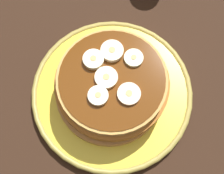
% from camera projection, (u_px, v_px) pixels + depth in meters
% --- Properties ---
extents(ground_plane, '(1.40, 1.40, 0.03)m').
position_uv_depth(ground_plane, '(112.00, 97.00, 0.55)').
color(ground_plane, black).
extents(plate, '(0.28, 0.28, 0.02)m').
position_uv_depth(plate, '(112.00, 93.00, 0.53)').
color(plate, yellow).
rests_on(plate, ground_plane).
extents(pancake_stack, '(0.19, 0.19, 0.06)m').
position_uv_depth(pancake_stack, '(112.00, 86.00, 0.49)').
color(pancake_stack, '#BD8248').
rests_on(pancake_stack, plate).
extents(banana_slice_0, '(0.04, 0.04, 0.01)m').
position_uv_depth(banana_slice_0, '(106.00, 78.00, 0.46)').
color(banana_slice_0, '#FDE5BB').
rests_on(banana_slice_0, pancake_stack).
extents(banana_slice_1, '(0.04, 0.04, 0.01)m').
position_uv_depth(banana_slice_1, '(112.00, 51.00, 0.47)').
color(banana_slice_1, '#FCEABC').
rests_on(banana_slice_1, pancake_stack).
extents(banana_slice_2, '(0.03, 0.03, 0.01)m').
position_uv_depth(banana_slice_2, '(127.00, 96.00, 0.45)').
color(banana_slice_2, '#FEE1BD').
rests_on(banana_slice_2, pancake_stack).
extents(banana_slice_3, '(0.03, 0.03, 0.01)m').
position_uv_depth(banana_slice_3, '(136.00, 60.00, 0.47)').
color(banana_slice_3, '#ECF0C2').
rests_on(banana_slice_3, pancake_stack).
extents(banana_slice_4, '(0.03, 0.03, 0.01)m').
position_uv_depth(banana_slice_4, '(98.00, 96.00, 0.45)').
color(banana_slice_4, beige).
rests_on(banana_slice_4, pancake_stack).
extents(banana_slice_5, '(0.03, 0.03, 0.01)m').
position_uv_depth(banana_slice_5, '(92.00, 61.00, 0.47)').
color(banana_slice_5, '#FEF2C3').
rests_on(banana_slice_5, pancake_stack).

